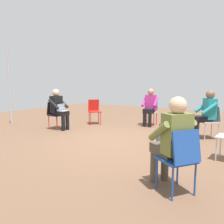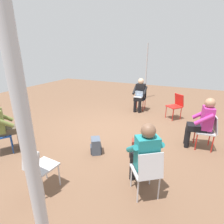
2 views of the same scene
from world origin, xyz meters
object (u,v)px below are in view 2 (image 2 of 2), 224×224
object	(u,v)px
person_with_laptop	(140,93)
chair_west	(38,166)
chair_southwest	(147,171)
person_in_teal	(144,153)
person_in_olive	(4,124)
person_in_magenta	(202,121)
backpack_near_laptop_user	(138,148)
chair_southeast	(176,105)
chair_east	(141,97)
backpack_by_empty_chair	(96,146)
chair_south	(209,129)

from	to	relation	value
person_with_laptop	chair_west	bearing A→B (deg)	85.39
chair_southwest	person_in_teal	world-z (taller)	person_in_teal
person_in_olive	person_with_laptop	bearing A→B (deg)	100.49
chair_west	person_in_olive	bearing A→B (deg)	164.73
person_in_magenta	person_in_teal	bearing A→B (deg)	148.39
chair_southwest	backpack_near_laptop_user	distance (m)	1.25
backpack_near_laptop_user	chair_west	bearing A→B (deg)	146.81
chair_southeast	person_in_teal	bearing A→B (deg)	129.76
person_in_teal	person_in_olive	size ratio (longest dim) A/B	1.00
chair_west	person_in_olive	world-z (taller)	person_in_olive
chair_southwest	chair_east	distance (m)	4.49
person_in_olive	backpack_by_empty_chair	distance (m)	2.11
chair_southeast	person_in_olive	distance (m)	5.03
chair_south	person_in_magenta	bearing A→B (deg)	90.00
chair_southwest	person_with_laptop	size ratio (longest dim) A/B	0.69
person_in_magenta	backpack_near_laptop_user	distance (m)	1.63
person_with_laptop	person_in_magenta	bearing A→B (deg)	133.85
chair_west	chair_southeast	distance (m)	4.71
chair_southwest	chair_southeast	size ratio (longest dim) A/B	1.00
backpack_near_laptop_user	person_in_teal	bearing A→B (deg)	-159.01
chair_east	backpack_by_empty_chair	bearing A→B (deg)	88.27
chair_southwest	chair_east	xyz separation A→B (m)	(4.28, 1.35, 0.00)
backpack_near_laptop_user	chair_south	bearing A→B (deg)	-55.81
chair_southeast	backpack_near_laptop_user	bearing A→B (deg)	121.25
person_in_teal	backpack_near_laptop_user	size ratio (longest dim) A/B	3.44
chair_southwest	chair_southeast	xyz separation A→B (m)	(3.80, -0.02, 0.00)
chair_southeast	backpack_by_empty_chair	world-z (taller)	chair_southeast
person_in_magenta	chair_south	bearing A→B (deg)	-90.00
chair_southeast	backpack_near_laptop_user	distance (m)	2.76
chair_east	person_in_teal	bearing A→B (deg)	105.30
chair_southeast	person_with_laptop	xyz separation A→B (m)	(0.31, 1.37, 0.20)
chair_east	person_with_laptop	size ratio (longest dim) A/B	0.69
person_with_laptop	chair_south	bearing A→B (deg)	136.31
chair_south	chair_southeast	size ratio (longest dim) A/B	1.00
chair_south	person_in_olive	world-z (taller)	person_in_olive
person_in_magenta	person_in_olive	size ratio (longest dim) A/B	1.00
chair_west	person_in_magenta	world-z (taller)	person_in_magenta
person_in_magenta	backpack_near_laptop_user	size ratio (longest dim) A/B	3.44
chair_west	chair_southeast	bearing A→B (deg)	74.58
chair_southeast	backpack_near_laptop_user	world-z (taller)	chair_southeast
chair_west	backpack_by_empty_chair	bearing A→B (deg)	85.01
backpack_near_laptop_user	person_in_magenta	bearing A→B (deg)	-53.01
chair_west	person_with_laptop	bearing A→B (deg)	91.64
chair_south	person_in_teal	distance (m)	2.19
chair_west	person_in_teal	size ratio (longest dim) A/B	0.69
chair_southwest	person_in_magenta	bearing A→B (deg)	33.75
person_in_teal	chair_south	bearing A→B (deg)	26.20
chair_west	chair_south	size ratio (longest dim) A/B	1.00
chair_southeast	backpack_by_empty_chair	size ratio (longest dim) A/B	2.36
chair_west	person_with_laptop	world-z (taller)	person_with_laptop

